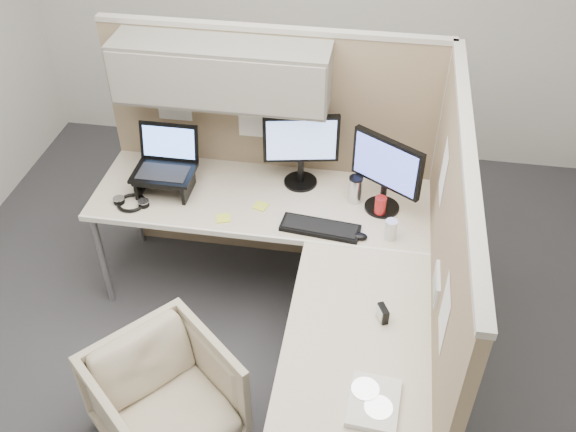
% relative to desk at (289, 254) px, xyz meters
% --- Properties ---
extents(ground, '(4.50, 4.50, 0.00)m').
position_rel_desk_xyz_m(ground, '(-0.12, -0.13, -0.69)').
color(ground, '#313135').
rests_on(ground, ground).
extents(partition_back, '(2.00, 0.36, 1.63)m').
position_rel_desk_xyz_m(partition_back, '(-0.34, 0.70, 0.41)').
color(partition_back, '#917A5F').
rests_on(partition_back, ground).
extents(partition_right, '(0.07, 2.03, 1.63)m').
position_rel_desk_xyz_m(partition_right, '(0.78, -0.19, 0.13)').
color(partition_right, '#917A5F').
rests_on(partition_right, ground).
extents(desk, '(2.00, 1.98, 0.73)m').
position_rel_desk_xyz_m(desk, '(0.00, 0.00, 0.00)').
color(desk, beige).
rests_on(desk, ground).
extents(office_chair, '(0.85, 0.86, 0.64)m').
position_rel_desk_xyz_m(office_chair, '(-0.51, -0.74, -0.37)').
color(office_chair, beige).
rests_on(office_chair, ground).
extents(monitor_left, '(0.44, 0.20, 0.47)m').
position_rel_desk_xyz_m(monitor_left, '(-0.02, 0.59, 0.32)').
color(monitor_left, black).
rests_on(monitor_left, desk).
extents(monitor_right, '(0.39, 0.27, 0.47)m').
position_rel_desk_xyz_m(monitor_right, '(0.47, 0.42, 0.32)').
color(monitor_right, black).
rests_on(monitor_right, desk).
extents(laptop_station, '(0.35, 0.30, 0.37)m').
position_rel_desk_xyz_m(laptop_station, '(-0.80, 0.41, 0.18)').
color(laptop_station, black).
rests_on(laptop_station, desk).
extents(keyboard, '(0.45, 0.19, 0.02)m').
position_rel_desk_xyz_m(keyboard, '(0.15, 0.18, 0.05)').
color(keyboard, black).
rests_on(keyboard, desk).
extents(mouse, '(0.09, 0.06, 0.03)m').
position_rel_desk_xyz_m(mouse, '(0.37, 0.14, 0.06)').
color(mouse, black).
rests_on(mouse, desk).
extents(travel_mug, '(0.08, 0.08, 0.17)m').
position_rel_desk_xyz_m(travel_mug, '(0.31, 0.46, 0.13)').
color(travel_mug, silver).
rests_on(travel_mug, desk).
extents(soda_can_green, '(0.07, 0.07, 0.12)m').
position_rel_desk_xyz_m(soda_can_green, '(0.53, 0.17, 0.10)').
color(soda_can_green, silver).
rests_on(soda_can_green, desk).
extents(soda_can_silver, '(0.07, 0.07, 0.12)m').
position_rel_desk_xyz_m(soda_can_silver, '(0.46, 0.37, 0.10)').
color(soda_can_silver, '#B21E1E').
rests_on(soda_can_silver, desk).
extents(sticky_note_a, '(0.10, 0.10, 0.01)m').
position_rel_desk_xyz_m(sticky_note_a, '(-0.41, 0.18, 0.05)').
color(sticky_note_a, '#D8E43C').
rests_on(sticky_note_a, desk).
extents(sticky_note_d, '(0.09, 0.09, 0.01)m').
position_rel_desk_xyz_m(sticky_note_d, '(-0.22, 0.32, 0.05)').
color(sticky_note_d, '#D8E43C').
rests_on(sticky_note_d, desk).
extents(headphones, '(0.22, 0.17, 0.03)m').
position_rel_desk_xyz_m(headphones, '(-0.96, 0.22, 0.06)').
color(headphones, black).
rests_on(headphones, desk).
extents(paper_stack, '(0.23, 0.28, 0.03)m').
position_rel_desk_xyz_m(paper_stack, '(0.51, -0.90, 0.06)').
color(paper_stack, white).
rests_on(paper_stack, desk).
extents(desk_clock, '(0.06, 0.08, 0.08)m').
position_rel_desk_xyz_m(desk_clock, '(0.52, -0.42, 0.08)').
color(desk_clock, black).
rests_on(desk_clock, desk).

